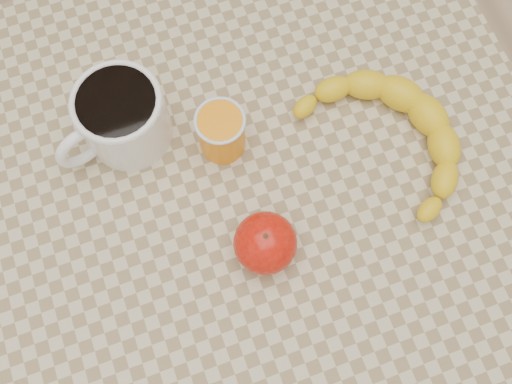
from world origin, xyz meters
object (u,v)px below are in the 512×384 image
object	(u,v)px
coffee_mug	(121,117)
apple	(265,243)
banana	(391,136)
orange_juice_glass	(221,132)
table	(256,215)

from	to	relation	value
coffee_mug	apple	world-z (taller)	coffee_mug
coffee_mug	banana	bearing A→B (deg)	-22.31
orange_juice_glass	banana	distance (m)	0.22
table	apple	world-z (taller)	apple
coffee_mug	banana	size ratio (longest dim) A/B	0.52
coffee_mug	orange_juice_glass	size ratio (longest dim) A/B	2.23
table	banana	xyz separation A→B (m)	(0.19, 0.01, 0.11)
table	orange_juice_glass	xyz separation A→B (m)	(-0.02, 0.08, 0.12)
table	coffee_mug	world-z (taller)	coffee_mug
coffee_mug	apple	xyz separation A→B (m)	(0.11, -0.21, -0.02)
table	banana	size ratio (longest dim) A/B	2.50
table	coffee_mug	bearing A→B (deg)	132.36
table	orange_juice_glass	size ratio (longest dim) A/B	10.72
orange_juice_glass	apple	xyz separation A→B (m)	(0.00, -0.15, -0.00)
table	orange_juice_glass	world-z (taller)	orange_juice_glass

